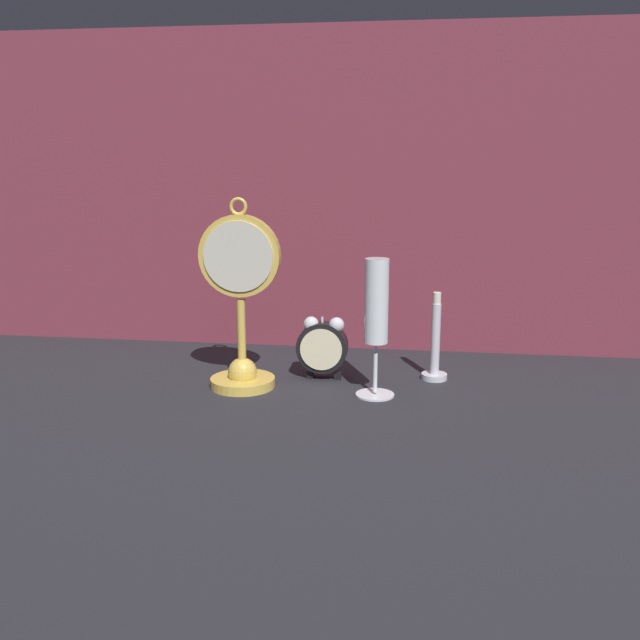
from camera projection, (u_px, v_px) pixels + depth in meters
The scene contains 6 objects.
ground_plane at pixel (313, 398), 1.15m from camera, with size 4.00×4.00×0.00m, color #232328.
fabric_backdrop_drape at pixel (338, 193), 1.40m from camera, with size 1.68×0.01×0.63m, color brown.
pocket_watch_on_stand at pixel (241, 312), 1.18m from camera, with size 0.14×0.11×0.32m.
alarm_clock_twin_bell at pixel (324, 345), 1.24m from camera, with size 0.09×0.03×0.11m.
champagne_flute at pixel (376, 313), 1.14m from camera, with size 0.06×0.06×0.23m.
brass_candlestick at pixel (435, 350), 1.24m from camera, with size 0.05×0.05×0.16m.
Camera 1 is at (0.17, -1.08, 0.38)m, focal length 40.00 mm.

